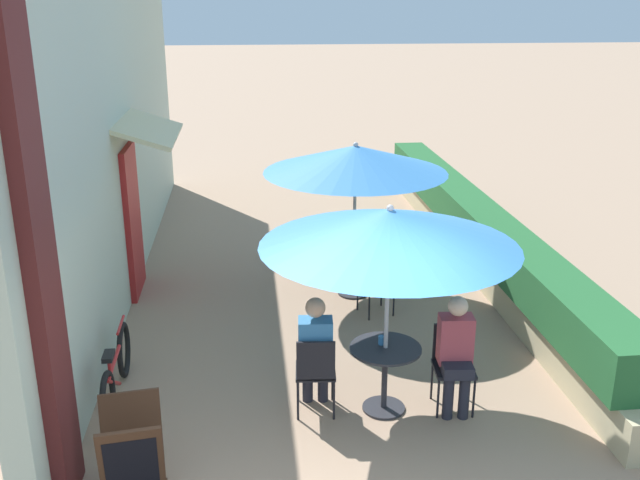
{
  "coord_description": "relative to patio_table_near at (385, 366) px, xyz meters",
  "views": [
    {
      "loc": [
        -0.78,
        -4.68,
        4.04
      ],
      "look_at": [
        0.15,
        4.13,
        1.0
      ],
      "focal_mm": 40.0,
      "sensor_mm": 36.0,
      "label": 1
    }
  ],
  "objects": [
    {
      "name": "cafe_chair_mid_left",
      "position": [
        0.4,
        2.36,
        0.02
      ],
      "size": [
        0.5,
        0.5,
        0.87
      ],
      "rotation": [
        0.0,
        0.0,
        8.14
      ],
      "color": "black",
      "rests_on": "ground_plane"
    },
    {
      "name": "cafe_chair_near_left",
      "position": [
        -0.71,
        -0.02,
        0.02
      ],
      "size": [
        0.43,
        0.43,
        0.87
      ],
      "rotation": [
        0.0,
        0.0,
        6.2
      ],
      "color": "black",
      "rests_on": "ground_plane"
    },
    {
      "name": "patio_table_near",
      "position": [
        0.0,
        0.0,
        0.0
      ],
      "size": [
        0.72,
        0.72,
        0.71
      ],
      "color": "#28282D",
      "rests_on": "ground_plane"
    },
    {
      "name": "cafe_chair_near_right",
      "position": [
        0.71,
        0.02,
        0.02
      ],
      "size": [
        0.43,
        0.43,
        0.87
      ],
      "rotation": [
        0.0,
        0.0,
        9.34
      ],
      "color": "black",
      "rests_on": "ground_plane"
    },
    {
      "name": "patio_umbrella_near",
      "position": [
        0.0,
        0.0,
        1.47
      ],
      "size": [
        2.5,
        2.5,
        2.19
      ],
      "color": "#B7B7BC",
      "rests_on": "ground_plane"
    },
    {
      "name": "bicycle_leaning",
      "position": [
        -2.75,
        0.44,
        -0.17
      ],
      "size": [
        0.1,
        1.72,
        0.71
      ],
      "rotation": [
        0.0,
        0.0,
        0.01
      ],
      "color": "black",
      "rests_on": "ground_plane"
    },
    {
      "name": "coffee_cup_mid",
      "position": [
        0.08,
        2.98,
        0.26
      ],
      "size": [
        0.07,
        0.07,
        0.09
      ],
      "color": "white",
      "rests_on": "patio_table_mid"
    },
    {
      "name": "planter_hedge",
      "position": [
        2.2,
        3.92,
        0.04
      ],
      "size": [
        0.6,
        10.27,
        1.01
      ],
      "color": "tan",
      "rests_on": "ground_plane"
    },
    {
      "name": "menu_board",
      "position": [
        -2.34,
        -1.2,
        -0.06
      ],
      "size": [
        0.58,
        0.69,
        0.9
      ],
      "rotation": [
        0.0,
        0.0,
        0.14
      ],
      "color": "#422819",
      "rests_on": "ground_plane"
    },
    {
      "name": "seated_patron_near_left",
      "position": [
        -0.7,
        0.09,
        0.19
      ],
      "size": [
        0.36,
        0.42,
        1.25
      ],
      "rotation": [
        0.0,
        0.0,
        6.2
      ],
      "color": "#23232D",
      "rests_on": "ground_plane"
    },
    {
      "name": "patio_umbrella_mid",
      "position": [
        0.14,
        3.01,
        1.47
      ],
      "size": [
        2.5,
        2.5,
        2.19
      ],
      "color": "#B7B7BC",
      "rests_on": "ground_plane"
    },
    {
      "name": "seated_patron_near_right",
      "position": [
        0.7,
        -0.09,
        0.19
      ],
      "size": [
        0.36,
        0.42,
        1.25
      ],
      "rotation": [
        0.0,
        0.0,
        9.34
      ],
      "color": "#23232D",
      "rests_on": "ground_plane"
    },
    {
      "name": "coffee_cup_near",
      "position": [
        -0.03,
        0.07,
        0.26
      ],
      "size": [
        0.07,
        0.07,
        0.09
      ],
      "color": "teal",
      "rests_on": "patio_table_near"
    },
    {
      "name": "patio_table_mid",
      "position": [
        0.14,
        3.01,
        0.0
      ],
      "size": [
        0.72,
        0.72,
        0.71
      ],
      "color": "#28282D",
      "rests_on": "ground_plane"
    },
    {
      "name": "cafe_chair_mid_right",
      "position": [
        -0.13,
        3.66,
        0.02
      ],
      "size": [
        0.5,
        0.5,
        0.87
      ],
      "rotation": [
        0.0,
        0.0,
        11.28
      ],
      "color": "black",
      "rests_on": "ground_plane"
    },
    {
      "name": "cafe_facade_wall",
      "position": [
        -3.09,
        3.89,
        1.59
      ],
      "size": [
        0.98,
        11.27,
        4.2
      ],
      "color": "#B2C1AD",
      "rests_on": "ground_plane"
    }
  ]
}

